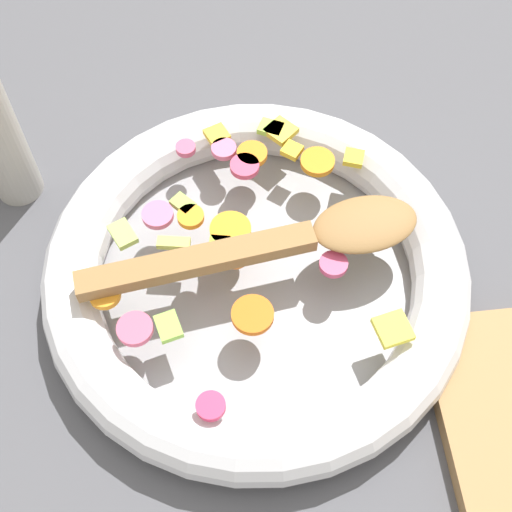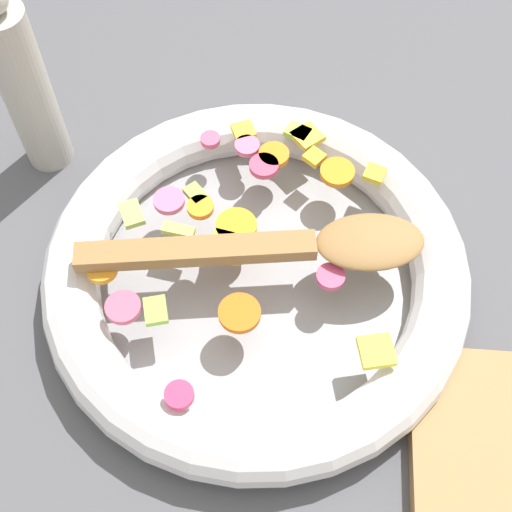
{
  "view_description": "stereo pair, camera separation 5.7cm",
  "coord_description": "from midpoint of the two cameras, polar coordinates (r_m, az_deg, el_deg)",
  "views": [
    {
      "loc": [
        -0.3,
        0.03,
        0.56
      ],
      "look_at": [
        0.0,
        0.0,
        0.05
      ],
      "focal_mm": 50.0,
      "sensor_mm": 36.0,
      "label": 1
    },
    {
      "loc": [
        -0.3,
        -0.02,
        0.56
      ],
      "look_at": [
        0.0,
        0.0,
        0.05
      ],
      "focal_mm": 50.0,
      "sensor_mm": 36.0,
      "label": 2
    }
  ],
  "objects": [
    {
      "name": "ground_plane",
      "position": [
        0.64,
        2.55,
        -2.51
      ],
      "size": [
        4.0,
        4.0,
        0.0
      ],
      "primitive_type": "plane",
      "color": "#4C4C51"
    },
    {
      "name": "skillet",
      "position": [
        0.62,
        2.63,
        -1.54
      ],
      "size": [
        0.37,
        0.37,
        0.05
      ],
      "color": "gray",
      "rests_on": "ground_plane"
    },
    {
      "name": "chopped_vegetables",
      "position": [
        0.61,
        1.43,
        2.14
      ],
      "size": [
        0.29,
        0.26,
        0.01
      ],
      "color": "orange",
      "rests_on": "skillet"
    },
    {
      "name": "wooden_spoon",
      "position": [
        0.59,
        5.49,
        0.58
      ],
      "size": [
        0.08,
        0.29,
        0.01
      ],
      "color": "olive",
      "rests_on": "chopped_vegetables"
    },
    {
      "name": "pepper_mill",
      "position": [
        0.67,
        -15.62,
        12.65
      ],
      "size": [
        0.04,
        0.04,
        0.2
      ],
      "color": "#B2ADA3",
      "rests_on": "ground_plane"
    }
  ]
}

